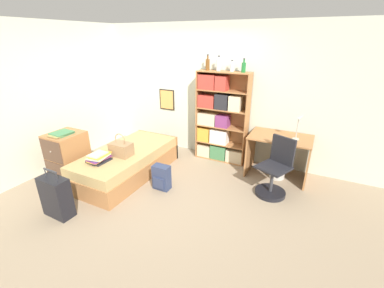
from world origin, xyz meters
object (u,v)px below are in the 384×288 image
object	(u,v)px
bookcase	(218,121)
bottle_brown	(218,65)
bed	(128,162)
handbag	(121,149)
dresser	(68,156)
backpack	(161,178)
desk_lamp	(300,121)
waste_bin	(277,171)
suitcase	(56,197)
desk_chair	(274,177)
magazine_pile_on_dresser	(62,133)
bottle_clear	(232,67)
book_stack_on_bed	(99,158)
bottle_blue	(244,67)
desk	(279,150)
bottle_green	(208,64)

from	to	relation	value
bookcase	bottle_brown	distance (m)	1.04
bottle_brown	bookcase	bearing A→B (deg)	-18.57
bed	handbag	bearing A→B (deg)	-71.22
dresser	backpack	bearing A→B (deg)	13.67
bookcase	desk_lamp	world-z (taller)	bookcase
waste_bin	suitcase	bearing A→B (deg)	-135.89
bottle_brown	desk_chair	size ratio (longest dim) A/B	0.29
magazine_pile_on_dresser	desk_lamp	xyz separation A→B (m)	(3.51, 1.72, 0.23)
bookcase	bottle_clear	bearing A→B (deg)	13.28
book_stack_on_bed	dresser	bearing A→B (deg)	-179.98
dresser	bottle_blue	world-z (taller)	bottle_blue
bottle_blue	waste_bin	xyz separation A→B (m)	(0.82, -0.26, -1.71)
handbag	bottle_blue	xyz separation A→B (m)	(1.55, 1.55, 1.25)
bookcase	bottle_blue	world-z (taller)	bottle_blue
bottle_brown	bottle_clear	size ratio (longest dim) A/B	1.35
bookcase	waste_bin	xyz separation A→B (m)	(1.25, -0.26, -0.68)
dresser	waste_bin	distance (m)	3.68
desk_lamp	desk_chair	bearing A→B (deg)	-109.59
handbag	bottle_brown	xyz separation A→B (m)	(1.08, 1.57, 1.26)
book_stack_on_bed	desk	world-z (taller)	desk
bed	dresser	distance (m)	1.03
bottle_green	waste_bin	size ratio (longest dim) A/B	1.05
bottle_clear	magazine_pile_on_dresser	bearing A→B (deg)	-138.32
suitcase	bottle_green	size ratio (longest dim) A/B	2.50
dresser	desk	world-z (taller)	dresser
desk_lamp	dresser	bearing A→B (deg)	-154.54
book_stack_on_bed	bookcase	distance (m)	2.31
book_stack_on_bed	desk_chair	bearing A→B (deg)	23.00
handbag	desk_lamp	size ratio (longest dim) A/B	0.84
bed	handbag	xyz separation A→B (m)	(0.07, -0.21, 0.36)
handbag	suitcase	bearing A→B (deg)	-98.22
bottle_brown	desk_chair	world-z (taller)	bottle_brown
book_stack_on_bed	suitcase	size ratio (longest dim) A/B	0.53
backpack	bottle_green	bearing A→B (deg)	85.54
magazine_pile_on_dresser	bookcase	size ratio (longest dim) A/B	0.21
suitcase	waste_bin	xyz separation A→B (m)	(2.54, 2.46, -0.16)
book_stack_on_bed	suitcase	bearing A→B (deg)	-90.30
suitcase	bottle_clear	xyz separation A→B (m)	(1.49, 2.77, 1.54)
suitcase	bottle_green	distance (m)	3.31
handbag	suitcase	size ratio (longest dim) A/B	0.55
desk	dresser	bearing A→B (deg)	-152.35
bottle_brown	backpack	world-z (taller)	bottle_brown
bottle_green	bottle_blue	bearing A→B (deg)	-1.09
bottle_green	bottle_brown	distance (m)	0.22
bed	magazine_pile_on_dresser	distance (m)	1.19
suitcase	bookcase	bearing A→B (deg)	64.61
suitcase	bed	bearing A→B (deg)	85.93
dresser	bottle_blue	distance (m)	3.42
desk_lamp	backpack	world-z (taller)	desk_lamp
bottle_clear	waste_bin	size ratio (longest dim) A/B	0.73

